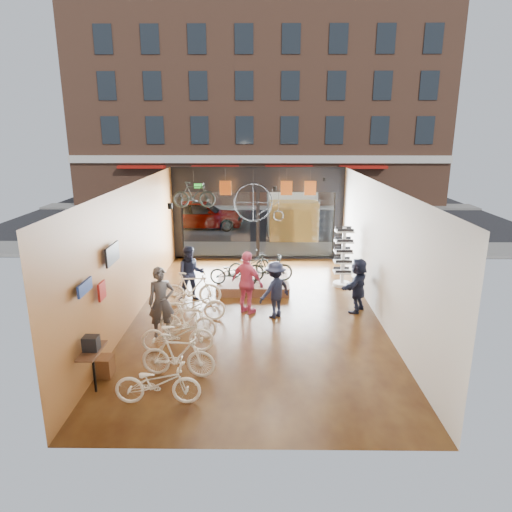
{
  "coord_description": "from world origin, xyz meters",
  "views": [
    {
      "loc": [
        0.14,
        -12.57,
        5.24
      ],
      "look_at": [
        -0.02,
        1.4,
        1.36
      ],
      "focal_mm": 32.0,
      "sensor_mm": 36.0,
      "label": 1
    }
  ],
  "objects_px": {
    "floor_bike_3": "(188,320)",
    "floor_bike_5": "(192,289)",
    "display_platform": "(253,284)",
    "hung_bike": "(194,195)",
    "customer_3": "(275,290)",
    "customer_1": "(191,274)",
    "customer_0": "(161,302)",
    "customer_2": "(247,283)",
    "floor_bike_1": "(178,355)",
    "street_car": "(200,214)",
    "floor_bike_4": "(194,306)",
    "sunglasses_rack": "(343,257)",
    "customer_5": "(358,285)",
    "display_bike_right": "(249,264)",
    "display_bike_mid": "(270,268)",
    "floor_bike_0": "(158,383)",
    "display_bike_left": "(233,273)",
    "penny_farthing": "(261,204)",
    "box_truck": "(291,206)",
    "floor_bike_2": "(177,334)"
  },
  "relations": [
    {
      "from": "customer_3",
      "to": "sunglasses_rack",
      "type": "height_order",
      "value": "sunglasses_rack"
    },
    {
      "from": "floor_bike_0",
      "to": "display_bike_mid",
      "type": "relative_size",
      "value": 1.09
    },
    {
      "from": "floor_bike_1",
      "to": "display_bike_mid",
      "type": "bearing_deg",
      "value": -14.14
    },
    {
      "from": "floor_bike_4",
      "to": "display_bike_right",
      "type": "bearing_deg",
      "value": -35.26
    },
    {
      "from": "customer_3",
      "to": "customer_2",
      "type": "bearing_deg",
      "value": -60.7
    },
    {
      "from": "floor_bike_3",
      "to": "floor_bike_5",
      "type": "xyz_separation_m",
      "value": [
        -0.22,
        2.21,
        0.07
      ]
    },
    {
      "from": "floor_bike_1",
      "to": "customer_3",
      "type": "bearing_deg",
      "value": -27.38
    },
    {
      "from": "floor_bike_3",
      "to": "display_bike_left",
      "type": "xyz_separation_m",
      "value": [
        0.99,
        3.29,
        0.25
      ]
    },
    {
      "from": "floor_bike_5",
      "to": "hung_bike",
      "type": "bearing_deg",
      "value": 1.99
    },
    {
      "from": "floor_bike_1",
      "to": "customer_5",
      "type": "xyz_separation_m",
      "value": [
        4.67,
        3.8,
        0.32
      ]
    },
    {
      "from": "customer_0",
      "to": "floor_bike_2",
      "type": "bearing_deg",
      "value": -75.14
    },
    {
      "from": "floor_bike_2",
      "to": "customer_5",
      "type": "bearing_deg",
      "value": -64.23
    },
    {
      "from": "customer_3",
      "to": "floor_bike_1",
      "type": "bearing_deg",
      "value": 15.82
    },
    {
      "from": "hung_bike",
      "to": "floor_bike_5",
      "type": "bearing_deg",
      "value": -174.93
    },
    {
      "from": "floor_bike_0",
      "to": "customer_5",
      "type": "distance_m",
      "value": 6.88
    },
    {
      "from": "floor_bike_5",
      "to": "hung_bike",
      "type": "distance_m",
      "value": 4.37
    },
    {
      "from": "box_truck",
      "to": "customer_0",
      "type": "distance_m",
      "value": 13.22
    },
    {
      "from": "box_truck",
      "to": "floor_bike_1",
      "type": "bearing_deg",
      "value": -102.92
    },
    {
      "from": "floor_bike_5",
      "to": "customer_5",
      "type": "relative_size",
      "value": 1.1
    },
    {
      "from": "display_platform",
      "to": "customer_1",
      "type": "relative_size",
      "value": 1.35
    },
    {
      "from": "floor_bike_1",
      "to": "customer_0",
      "type": "relative_size",
      "value": 0.89
    },
    {
      "from": "floor_bike_1",
      "to": "floor_bike_5",
      "type": "relative_size",
      "value": 0.92
    },
    {
      "from": "customer_2",
      "to": "display_platform",
      "type": "bearing_deg",
      "value": -57.13
    },
    {
      "from": "street_car",
      "to": "floor_bike_1",
      "type": "xyz_separation_m",
      "value": [
        1.53,
        -15.61,
        -0.29
      ]
    },
    {
      "from": "street_car",
      "to": "customer_2",
      "type": "height_order",
      "value": "customer_2"
    },
    {
      "from": "floor_bike_2",
      "to": "customer_2",
      "type": "xyz_separation_m",
      "value": [
        1.63,
        2.47,
        0.48
      ]
    },
    {
      "from": "customer_1",
      "to": "hung_bike",
      "type": "relative_size",
      "value": 1.12
    },
    {
      "from": "box_truck",
      "to": "hung_bike",
      "type": "height_order",
      "value": "hung_bike"
    },
    {
      "from": "floor_bike_5",
      "to": "floor_bike_4",
      "type": "bearing_deg",
      "value": -173.44
    },
    {
      "from": "floor_bike_2",
      "to": "hung_bike",
      "type": "relative_size",
      "value": 1.11
    },
    {
      "from": "display_bike_left",
      "to": "sunglasses_rack",
      "type": "height_order",
      "value": "sunglasses_rack"
    },
    {
      "from": "display_bike_left",
      "to": "floor_bike_4",
      "type": "bearing_deg",
      "value": 167.59
    },
    {
      "from": "display_platform",
      "to": "hung_bike",
      "type": "xyz_separation_m",
      "value": [
        -2.22,
        2.06,
        2.78
      ]
    },
    {
      "from": "floor_bike_0",
      "to": "customer_1",
      "type": "relative_size",
      "value": 0.96
    },
    {
      "from": "street_car",
      "to": "floor_bike_4",
      "type": "height_order",
      "value": "street_car"
    },
    {
      "from": "display_bike_mid",
      "to": "floor_bike_4",
      "type": "bearing_deg",
      "value": 136.77
    },
    {
      "from": "floor_bike_3",
      "to": "sunglasses_rack",
      "type": "bearing_deg",
      "value": -37.1
    },
    {
      "from": "customer_5",
      "to": "penny_farthing",
      "type": "relative_size",
      "value": 0.88
    },
    {
      "from": "display_bike_left",
      "to": "customer_5",
      "type": "relative_size",
      "value": 0.97
    },
    {
      "from": "customer_5",
      "to": "display_bike_right",
      "type": "bearing_deg",
      "value": -95.23
    },
    {
      "from": "display_bike_right",
      "to": "customer_1",
      "type": "bearing_deg",
      "value": 104.94
    },
    {
      "from": "display_platform",
      "to": "customer_0",
      "type": "distance_m",
      "value": 4.42
    },
    {
      "from": "customer_3",
      "to": "floor_bike_5",
      "type": "bearing_deg",
      "value": -59.22
    },
    {
      "from": "display_bike_mid",
      "to": "sunglasses_rack",
      "type": "relative_size",
      "value": 0.75
    },
    {
      "from": "floor_bike_4",
      "to": "customer_0",
      "type": "height_order",
      "value": "customer_0"
    },
    {
      "from": "floor_bike_4",
      "to": "customer_5",
      "type": "distance_m",
      "value": 4.84
    },
    {
      "from": "customer_3",
      "to": "penny_farthing",
      "type": "bearing_deg",
      "value": -126.14
    },
    {
      "from": "display_bike_left",
      "to": "display_bike_mid",
      "type": "xyz_separation_m",
      "value": [
        1.2,
        0.4,
        0.05
      ]
    },
    {
      "from": "floor_bike_4",
      "to": "floor_bike_5",
      "type": "distance_m",
      "value": 1.22
    },
    {
      "from": "customer_2",
      "to": "hung_bike",
      "type": "xyz_separation_m",
      "value": [
        -2.09,
        4.19,
        1.99
      ]
    }
  ]
}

